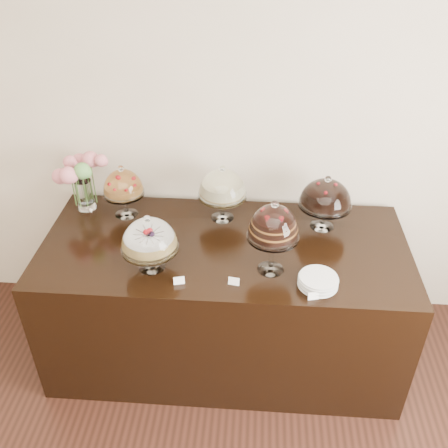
# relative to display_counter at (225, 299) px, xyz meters

# --- Properties ---
(wall_back) EXTENTS (5.00, 0.04, 3.00)m
(wall_back) POSITION_rel_display_counter_xyz_m (-0.01, 0.55, 1.05)
(wall_back) COLOR beige
(wall_back) RESTS_ON ground
(display_counter) EXTENTS (2.20, 1.00, 0.90)m
(display_counter) POSITION_rel_display_counter_xyz_m (0.00, 0.00, 0.00)
(display_counter) COLOR black
(display_counter) RESTS_ON ground
(cake_stand_sugar_sponge) EXTENTS (0.32, 0.32, 0.35)m
(cake_stand_sugar_sponge) POSITION_rel_display_counter_xyz_m (-0.39, -0.25, 0.66)
(cake_stand_sugar_sponge) COLOR white
(cake_stand_sugar_sponge) RESTS_ON display_counter
(cake_stand_choco_layer) EXTENTS (0.28, 0.28, 0.45)m
(cake_stand_choco_layer) POSITION_rel_display_counter_xyz_m (0.27, -0.22, 0.75)
(cake_stand_choco_layer) COLOR white
(cake_stand_choco_layer) RESTS_ON display_counter
(cake_stand_cheesecake) EXTENTS (0.31, 0.31, 0.38)m
(cake_stand_cheesecake) POSITION_rel_display_counter_xyz_m (-0.04, 0.29, 0.69)
(cake_stand_cheesecake) COLOR white
(cake_stand_cheesecake) RESTS_ON display_counter
(cake_stand_dark_choco) EXTENTS (0.33, 0.33, 0.36)m
(cake_stand_dark_choco) POSITION_rel_display_counter_xyz_m (0.60, 0.23, 0.68)
(cake_stand_dark_choco) COLOR white
(cake_stand_dark_choco) RESTS_ON display_counter
(cake_stand_fruit_tart) EXTENTS (0.26, 0.26, 0.36)m
(cake_stand_fruit_tart) POSITION_rel_display_counter_xyz_m (-0.66, 0.28, 0.67)
(cake_stand_fruit_tart) COLOR white
(cake_stand_fruit_tart) RESTS_ON display_counter
(flower_vase) EXTENTS (0.33, 0.34, 0.39)m
(flower_vase) POSITION_rel_display_counter_xyz_m (-0.95, 0.32, 0.71)
(flower_vase) COLOR white
(flower_vase) RESTS_ON display_counter
(plate_stack) EXTENTS (0.21, 0.21, 0.06)m
(plate_stack) POSITION_rel_display_counter_xyz_m (0.53, -0.34, 0.48)
(plate_stack) COLOR silver
(plate_stack) RESTS_ON display_counter
(price_card_left) EXTENTS (0.06, 0.03, 0.04)m
(price_card_left) POSITION_rel_display_counter_xyz_m (-0.22, -0.38, 0.47)
(price_card_left) COLOR white
(price_card_left) RESTS_ON display_counter
(price_card_right) EXTENTS (0.06, 0.03, 0.04)m
(price_card_right) POSITION_rel_display_counter_xyz_m (0.49, -0.44, 0.47)
(price_card_right) COLOR white
(price_card_right) RESTS_ON display_counter
(price_card_extra) EXTENTS (0.06, 0.03, 0.04)m
(price_card_extra) POSITION_rel_display_counter_xyz_m (0.08, -0.36, 0.47)
(price_card_extra) COLOR white
(price_card_extra) RESTS_ON display_counter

